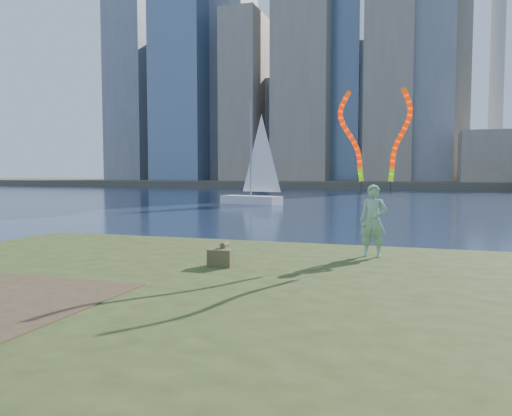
% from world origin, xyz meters
% --- Properties ---
extents(ground, '(320.00, 320.00, 0.00)m').
position_xyz_m(ground, '(0.00, 0.00, 0.00)').
color(ground, '#19253E').
rests_on(ground, ground).
extents(grassy_knoll, '(20.00, 18.00, 0.80)m').
position_xyz_m(grassy_knoll, '(0.00, -2.30, 0.34)').
color(grassy_knoll, '#334117').
rests_on(grassy_knoll, ground).
extents(far_shore, '(320.00, 40.00, 1.20)m').
position_xyz_m(far_shore, '(0.00, 95.00, 0.60)').
color(far_shore, '#4C4738').
rests_on(far_shore, ground).
extents(woman_with_ribbons, '(2.03, 0.43, 3.98)m').
position_xyz_m(woman_with_ribbons, '(2.72, 2.35, 2.22)').
color(woman_with_ribbons, '#227639').
rests_on(woman_with_ribbons, grassy_knoll).
extents(canvas_bag, '(0.50, 0.56, 0.45)m').
position_xyz_m(canvas_bag, '(-0.06, 0.26, 0.99)').
color(canvas_bag, '#4A4829').
rests_on(canvas_bag, grassy_knoll).
extents(sailboat, '(5.75, 3.23, 8.70)m').
position_xyz_m(sailboat, '(-9.72, 31.48, 1.50)').
color(sailboat, white).
rests_on(sailboat, ground).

